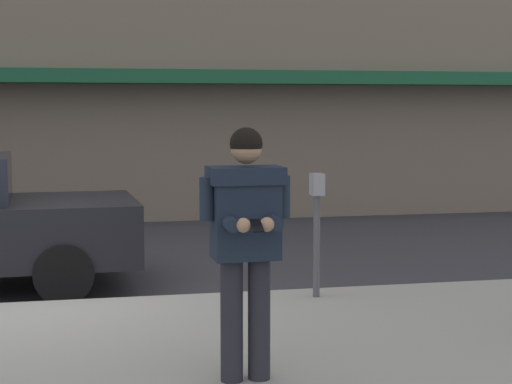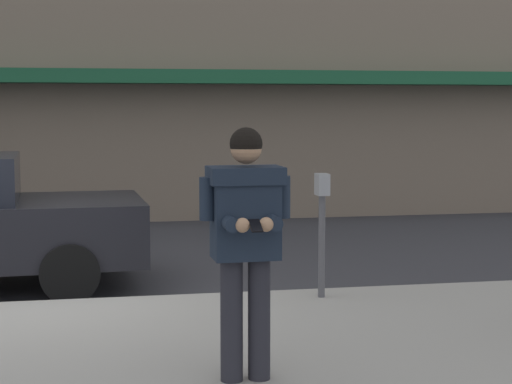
% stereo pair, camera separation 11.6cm
% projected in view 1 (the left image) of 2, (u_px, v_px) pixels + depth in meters
% --- Properties ---
extents(ground_plane, '(80.00, 80.00, 0.00)m').
position_uv_depth(ground_plane, '(12.00, 311.00, 8.72)').
color(ground_plane, '#333338').
extents(curb_paint_line, '(28.00, 0.12, 0.01)m').
position_uv_depth(curb_paint_line, '(111.00, 305.00, 8.98)').
color(curb_paint_line, silver).
rests_on(curb_paint_line, ground).
extents(man_texting_on_phone, '(0.65, 0.59, 1.81)m').
position_uv_depth(man_texting_on_phone, '(246.00, 226.00, 5.99)').
color(man_texting_on_phone, '#23232B').
rests_on(man_texting_on_phone, sidewalk).
extents(parking_meter, '(0.12, 0.18, 1.27)m').
position_uv_depth(parking_meter, '(317.00, 217.00, 8.69)').
color(parking_meter, '#4C4C51').
rests_on(parking_meter, sidewalk).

